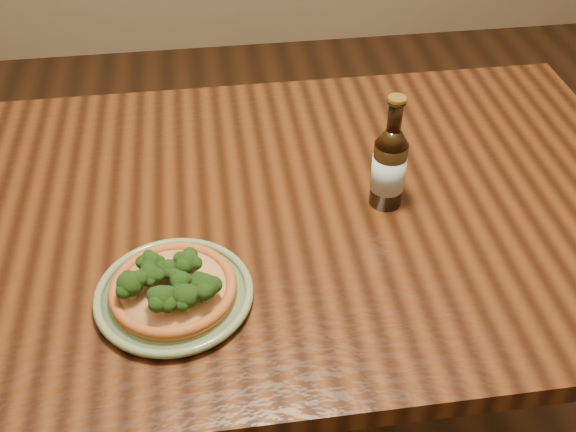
{
  "coord_description": "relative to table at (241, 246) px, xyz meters",
  "views": [
    {
      "loc": [
        -0.04,
        -0.85,
        1.55
      ],
      "look_at": [
        0.08,
        -0.01,
        0.82
      ],
      "focal_mm": 42.0,
      "sensor_mm": 36.0,
      "label": 1
    }
  ],
  "objects": [
    {
      "name": "plate",
      "position": [
        -0.12,
        -0.21,
        0.1
      ],
      "size": [
        0.25,
        0.25,
        0.02
      ],
      "rotation": [
        0.0,
        0.0,
        -0.4
      ],
      "color": "#657A54",
      "rests_on": "table"
    },
    {
      "name": "beer_bottle",
      "position": [
        0.27,
        -0.02,
        0.18
      ],
      "size": [
        0.06,
        0.06,
        0.22
      ],
      "rotation": [
        0.0,
        0.0,
        -0.14
      ],
      "color": "black",
      "rests_on": "table"
    },
    {
      "name": "table",
      "position": [
        0.0,
        0.0,
        0.0
      ],
      "size": [
        1.6,
        0.9,
        0.75
      ],
      "color": "#40200D",
      "rests_on": "ground"
    },
    {
      "name": "pizza",
      "position": [
        -0.12,
        -0.21,
        0.12
      ],
      "size": [
        0.2,
        0.2,
        0.07
      ],
      "rotation": [
        0.0,
        0.0,
        0.42
      ],
      "color": "#A15724",
      "rests_on": "plate"
    }
  ]
}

